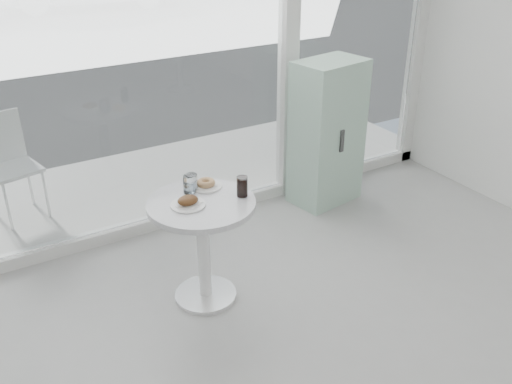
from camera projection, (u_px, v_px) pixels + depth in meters
storefront at (201, 19)px, 4.40m from camera, size 5.00×0.14×3.00m
main_table at (203, 230)px, 3.83m from camera, size 0.72×0.72×0.77m
patio_deck at (167, 178)px, 5.75m from camera, size 5.60×1.60×0.05m
mint_cabinet at (327, 133)px, 5.12m from camera, size 0.67×0.50×1.32m
patio_chair at (9, 160)px, 4.84m from camera, size 0.47×0.47×0.91m
plate_fritter at (188, 202)px, 3.67m from camera, size 0.23×0.23×0.07m
plate_donut at (206, 184)px, 3.91m from camera, size 0.22×0.22×0.05m
water_tumbler_a at (189, 185)px, 3.82m from camera, size 0.08×0.08×0.12m
water_tumbler_b at (192, 184)px, 3.84m from camera, size 0.08×0.08×0.13m
cola_glass at (242, 187)px, 3.77m from camera, size 0.07×0.07×0.14m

